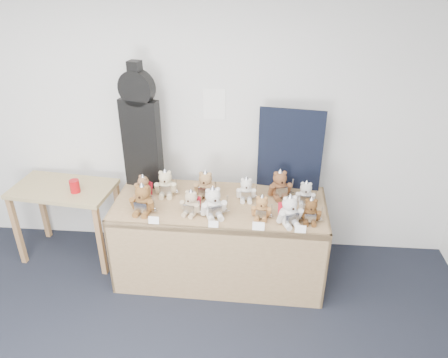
# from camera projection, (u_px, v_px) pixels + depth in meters

# --- Properties ---
(room_shell) EXTENTS (6.00, 6.00, 6.00)m
(room_shell) POSITION_uv_depth(u_px,v_px,m) (214.00, 104.00, 4.10)
(room_shell) COLOR silver
(room_shell) RESTS_ON floor
(display_table) EXTENTS (1.95, 0.85, 0.80)m
(display_table) POSITION_uv_depth(u_px,v_px,m) (219.00, 224.00, 3.98)
(display_table) COLOR olive
(display_table) RESTS_ON floor
(side_table) EXTENTS (1.02, 0.64, 0.80)m
(side_table) POSITION_uv_depth(u_px,v_px,m) (65.00, 198.00, 4.30)
(side_table) COLOR #957850
(side_table) RESTS_ON floor
(guitar_case) EXTENTS (0.38, 0.19, 1.21)m
(guitar_case) POSITION_uv_depth(u_px,v_px,m) (141.00, 128.00, 4.00)
(guitar_case) COLOR black
(guitar_case) RESTS_ON display_table
(navy_board) EXTENTS (0.59, 0.10, 0.80)m
(navy_board) POSITION_uv_depth(u_px,v_px,m) (290.00, 150.00, 4.04)
(navy_board) COLOR black
(navy_board) RESTS_ON display_table
(red_cup) EXTENTS (0.09, 0.09, 0.12)m
(red_cup) POSITION_uv_depth(u_px,v_px,m) (75.00, 186.00, 4.12)
(red_cup) COLOR #AF0B12
(red_cup) RESTS_ON side_table
(teddy_front_far_left) EXTENTS (0.25, 0.21, 0.31)m
(teddy_front_far_left) POSITION_uv_depth(u_px,v_px,m) (143.00, 200.00, 3.79)
(teddy_front_far_left) COLOR brown
(teddy_front_far_left) RESTS_ON display_table
(teddy_front_left) EXTENTS (0.21, 0.20, 0.25)m
(teddy_front_left) POSITION_uv_depth(u_px,v_px,m) (191.00, 203.00, 3.78)
(teddy_front_left) COLOR tan
(teddy_front_left) RESTS_ON display_table
(teddy_front_centre) EXTENTS (0.26, 0.24, 0.31)m
(teddy_front_centre) POSITION_uv_depth(u_px,v_px,m) (213.00, 203.00, 3.73)
(teddy_front_centre) COLOR silver
(teddy_front_centre) RESTS_ON display_table
(teddy_front_right) EXTENTS (0.20, 0.16, 0.24)m
(teddy_front_right) POSITION_uv_depth(u_px,v_px,m) (262.00, 208.00, 3.72)
(teddy_front_right) COLOR #A46F3E
(teddy_front_right) RESTS_ON display_table
(teddy_front_far_right) EXTENTS (0.25, 0.23, 0.30)m
(teddy_front_far_right) POSITION_uv_depth(u_px,v_px,m) (289.00, 211.00, 3.63)
(teddy_front_far_right) COLOR silver
(teddy_front_far_right) RESTS_ON display_table
(teddy_front_end) EXTENTS (0.20, 0.17, 0.25)m
(teddy_front_end) POSITION_uv_depth(u_px,v_px,m) (310.00, 211.00, 3.67)
(teddy_front_end) COLOR brown
(teddy_front_end) RESTS_ON display_table
(teddy_back_left) EXTENTS (0.24, 0.20, 0.29)m
(teddy_back_left) POSITION_uv_depth(u_px,v_px,m) (166.00, 184.00, 4.05)
(teddy_back_left) COLOR beige
(teddy_back_left) RESTS_ON display_table
(teddy_back_centre_left) EXTENTS (0.24, 0.20, 0.29)m
(teddy_back_centre_left) POSITION_uv_depth(u_px,v_px,m) (205.00, 185.00, 4.03)
(teddy_back_centre_left) COLOR #A37D51
(teddy_back_centre_left) RESTS_ON display_table
(teddy_back_centre_right) EXTENTS (0.20, 0.17, 0.25)m
(teddy_back_centre_right) POSITION_uv_depth(u_px,v_px,m) (246.00, 190.00, 3.99)
(teddy_back_centre_right) COLOR silver
(teddy_back_centre_right) RESTS_ON display_table
(teddy_back_right) EXTENTS (0.25, 0.22, 0.30)m
(teddy_back_right) POSITION_uv_depth(u_px,v_px,m) (280.00, 185.00, 4.02)
(teddy_back_right) COLOR brown
(teddy_back_right) RESTS_ON display_table
(teddy_back_end) EXTENTS (0.20, 0.17, 0.25)m
(teddy_back_end) POSITION_uv_depth(u_px,v_px,m) (305.00, 194.00, 3.93)
(teddy_back_end) COLOR silver
(teddy_back_end) RESTS_ON display_table
(teddy_back_far_left) EXTENTS (0.19, 0.19, 0.24)m
(teddy_back_far_left) POSITION_uv_depth(u_px,v_px,m) (143.00, 187.00, 4.05)
(teddy_back_far_left) COLOR #916643
(teddy_back_far_left) RESTS_ON display_table
(entry_card_a) EXTENTS (0.09, 0.02, 0.06)m
(entry_card_a) POSITION_uv_depth(u_px,v_px,m) (154.00, 220.00, 3.66)
(entry_card_a) COLOR white
(entry_card_a) RESTS_ON display_table
(entry_card_b) EXTENTS (0.08, 0.02, 0.06)m
(entry_card_b) POSITION_uv_depth(u_px,v_px,m) (213.00, 224.00, 3.62)
(entry_card_b) COLOR white
(entry_card_b) RESTS_ON display_table
(entry_card_c) EXTENTS (0.10, 0.02, 0.07)m
(entry_card_c) POSITION_uv_depth(u_px,v_px,m) (258.00, 226.00, 3.58)
(entry_card_c) COLOR white
(entry_card_c) RESTS_ON display_table
(entry_card_d) EXTENTS (0.09, 0.02, 0.06)m
(entry_card_d) POSITION_uv_depth(u_px,v_px,m) (300.00, 229.00, 3.55)
(entry_card_d) COLOR white
(entry_card_d) RESTS_ON display_table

